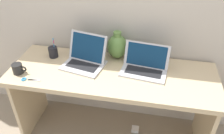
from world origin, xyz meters
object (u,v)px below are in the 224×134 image
(pen_cup, at_px, (53,52))
(scissors, at_px, (27,80))
(laptop_left, at_px, (85,57))
(power_brick, at_px, (135,129))
(green_vase, at_px, (117,46))
(laptop_right, at_px, (145,64))
(coffee_mug, at_px, (18,69))

(pen_cup, relative_size, scissors, 1.20)
(laptop_left, xyz_separation_m, power_brick, (0.45, -0.01, -0.77))
(green_vase, relative_size, power_brick, 3.41)
(laptop_right, relative_size, power_brick, 5.39)
(laptop_right, xyz_separation_m, scissors, (-0.86, -0.29, -0.05))
(coffee_mug, xyz_separation_m, pen_cup, (0.18, 0.28, 0.01))
(laptop_right, xyz_separation_m, green_vase, (-0.25, 0.15, 0.05))
(laptop_right, height_order, power_brick, laptop_right)
(pen_cup, xyz_separation_m, power_brick, (0.76, -0.06, -0.76))
(laptop_left, bearing_deg, coffee_mug, -154.88)
(coffee_mug, xyz_separation_m, power_brick, (0.93, 0.22, -0.75))
(laptop_right, bearing_deg, scissors, -161.12)
(green_vase, xyz_separation_m, power_brick, (0.22, -0.16, -0.82))
(pen_cup, bearing_deg, laptop_right, -3.95)
(coffee_mug, height_order, scissors, coffee_mug)
(pen_cup, distance_m, power_brick, 1.07)
(laptop_right, bearing_deg, green_vase, 148.27)
(green_vase, distance_m, coffee_mug, 0.81)
(laptop_left, xyz_separation_m, green_vase, (0.24, 0.15, 0.04))
(laptop_left, height_order, coffee_mug, laptop_left)
(green_vase, relative_size, scissors, 1.62)
(pen_cup, bearing_deg, green_vase, 10.45)
(laptop_left, distance_m, pen_cup, 0.31)
(laptop_left, relative_size, power_brick, 5.26)
(laptop_right, bearing_deg, coffee_mug, -166.99)
(laptop_left, distance_m, laptop_right, 0.49)
(green_vase, height_order, coffee_mug, green_vase)
(power_brick, bearing_deg, laptop_right, 6.79)
(laptop_right, relative_size, pen_cup, 2.13)
(power_brick, bearing_deg, scissors, -160.66)
(laptop_left, relative_size, pen_cup, 2.08)
(green_vase, xyz_separation_m, pen_cup, (-0.54, -0.10, -0.06))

